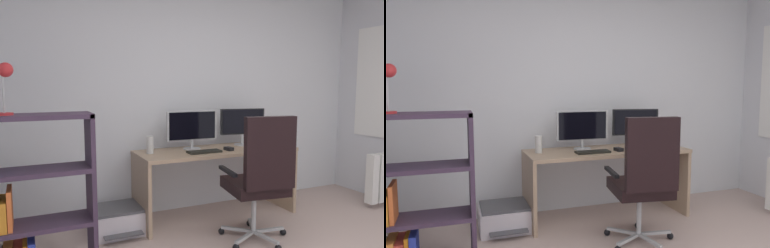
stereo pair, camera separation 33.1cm
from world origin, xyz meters
TOP-DOWN VIEW (x-y plane):
  - wall_back at (0.00, 2.44)m, footprint 4.63×0.10m
  - desk at (0.21, 2.00)m, footprint 1.68×0.58m
  - monitor_main at (-0.03, 2.10)m, footprint 0.55×0.18m
  - monitor_secondary at (0.58, 2.10)m, footprint 0.50×0.18m
  - keyboard at (0.00, 1.88)m, footprint 0.34×0.13m
  - computer_mouse at (0.28, 1.89)m, footprint 0.07×0.11m
  - desktop_speaker at (-0.50, 2.06)m, footprint 0.07×0.07m
  - office_chair at (0.22, 1.24)m, footprint 0.63×0.64m
  - bookshelf at (-1.69, 1.43)m, footprint 0.86×0.31m
  - desk_lamp at (-1.70, 1.43)m, footprint 0.12×0.11m
  - printer at (-0.85, 2.02)m, footprint 0.49×0.52m

SIDE VIEW (x-z plane):
  - printer at x=-0.85m, z-range 0.00..0.24m
  - bookshelf at x=-1.69m, z-range -0.07..1.12m
  - desk at x=0.21m, z-range 0.18..0.91m
  - office_chair at x=0.22m, z-range 0.04..1.18m
  - keyboard at x=0.00m, z-range 0.72..0.74m
  - computer_mouse at x=0.28m, z-range 0.72..0.76m
  - desktop_speaker at x=-0.50m, z-range 0.72..0.89m
  - monitor_main at x=-0.03m, z-range 0.75..1.16m
  - monitor_secondary at x=0.58m, z-range 0.76..1.17m
  - wall_back at x=0.00m, z-range 0.00..2.68m
  - desk_lamp at x=-1.70m, z-range 1.26..1.61m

